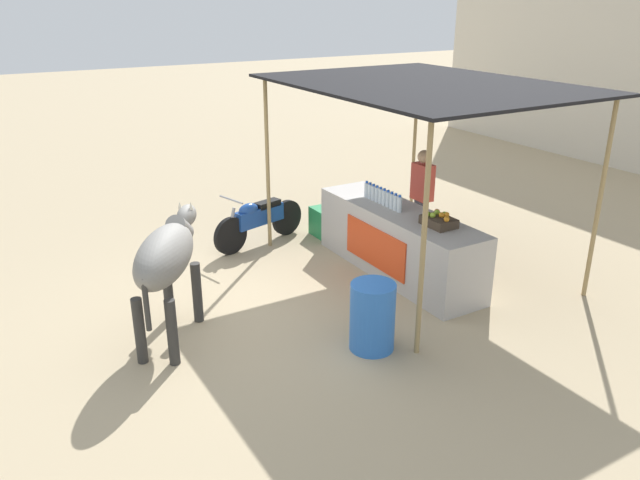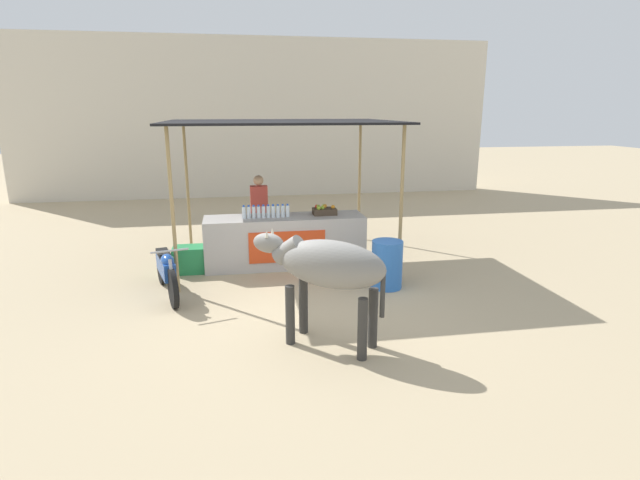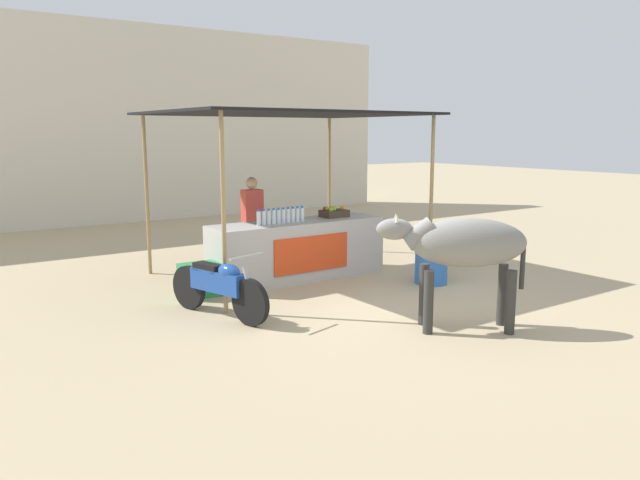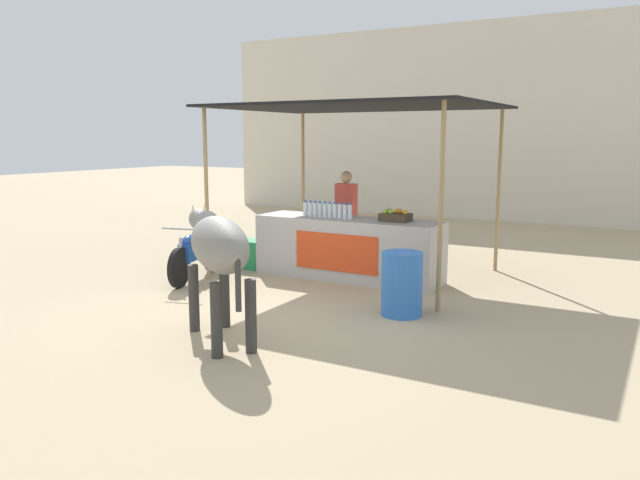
{
  "view_description": "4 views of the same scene",
  "coord_description": "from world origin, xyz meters",
  "px_view_note": "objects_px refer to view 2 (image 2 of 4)",
  "views": [
    {
      "loc": [
        6.63,
        -3.0,
        3.79
      ],
      "look_at": [
        -0.04,
        0.92,
        0.75
      ],
      "focal_mm": 35.0,
      "sensor_mm": 36.0,
      "label": 1
    },
    {
      "loc": [
        -0.93,
        -6.96,
        2.92
      ],
      "look_at": [
        0.49,
        1.1,
        0.76
      ],
      "focal_mm": 28.0,
      "sensor_mm": 36.0,
      "label": 2
    },
    {
      "loc": [
        -5.48,
        -6.28,
        2.4
      ],
      "look_at": [
        -0.49,
        0.86,
        0.88
      ],
      "focal_mm": 35.0,
      "sensor_mm": 36.0,
      "label": 3
    },
    {
      "loc": [
        4.44,
        -6.43,
        2.22
      ],
      "look_at": [
        0.21,
        0.95,
        0.81
      ],
      "focal_mm": 35.0,
      "sensor_mm": 36.0,
      "label": 4
    }
  ],
  "objects_px": {
    "water_barrel": "(387,264)",
    "fruit_crate": "(324,211)",
    "cow": "(327,267)",
    "motorcycle_parked": "(166,270)",
    "cooler_box": "(190,259)",
    "stall_counter": "(285,241)",
    "vendor_behind_counter": "(259,215)"
  },
  "relations": [
    {
      "from": "vendor_behind_counter",
      "to": "motorcycle_parked",
      "type": "relative_size",
      "value": 0.94
    },
    {
      "from": "stall_counter",
      "to": "cow",
      "type": "distance_m",
      "value": 3.46
    },
    {
      "from": "cooler_box",
      "to": "motorcycle_parked",
      "type": "height_order",
      "value": "motorcycle_parked"
    },
    {
      "from": "vendor_behind_counter",
      "to": "fruit_crate",
      "type": "bearing_deg",
      "value": -30.22
    },
    {
      "from": "stall_counter",
      "to": "cooler_box",
      "type": "height_order",
      "value": "stall_counter"
    },
    {
      "from": "cow",
      "to": "motorcycle_parked",
      "type": "height_order",
      "value": "cow"
    },
    {
      "from": "fruit_crate",
      "to": "cooler_box",
      "type": "distance_m",
      "value": 2.66
    },
    {
      "from": "stall_counter",
      "to": "cow",
      "type": "xyz_separation_m",
      "value": [
        0.16,
        -3.41,
        0.55
      ]
    },
    {
      "from": "fruit_crate",
      "to": "vendor_behind_counter",
      "type": "relative_size",
      "value": 0.27
    },
    {
      "from": "stall_counter",
      "to": "cow",
      "type": "relative_size",
      "value": 1.77
    },
    {
      "from": "fruit_crate",
      "to": "motorcycle_parked",
      "type": "bearing_deg",
      "value": -154.97
    },
    {
      "from": "vendor_behind_counter",
      "to": "cow",
      "type": "xyz_separation_m",
      "value": [
        0.59,
        -4.16,
        0.18
      ]
    },
    {
      "from": "water_barrel",
      "to": "fruit_crate",
      "type": "bearing_deg",
      "value": 116.26
    },
    {
      "from": "stall_counter",
      "to": "cooler_box",
      "type": "relative_size",
      "value": 5.0
    },
    {
      "from": "cooler_box",
      "to": "water_barrel",
      "type": "distance_m",
      "value": 3.61
    },
    {
      "from": "water_barrel",
      "to": "motorcycle_parked",
      "type": "bearing_deg",
      "value": 175.77
    },
    {
      "from": "fruit_crate",
      "to": "water_barrel",
      "type": "bearing_deg",
      "value": -63.74
    },
    {
      "from": "stall_counter",
      "to": "cooler_box",
      "type": "distance_m",
      "value": 1.79
    },
    {
      "from": "vendor_behind_counter",
      "to": "cow",
      "type": "distance_m",
      "value": 4.21
    },
    {
      "from": "water_barrel",
      "to": "stall_counter",
      "type": "bearing_deg",
      "value": 135.46
    },
    {
      "from": "fruit_crate",
      "to": "water_barrel",
      "type": "relative_size",
      "value": 0.54
    },
    {
      "from": "fruit_crate",
      "to": "vendor_behind_counter",
      "type": "bearing_deg",
      "value": 149.78
    },
    {
      "from": "fruit_crate",
      "to": "water_barrel",
      "type": "distance_m",
      "value": 1.87
    },
    {
      "from": "motorcycle_parked",
      "to": "water_barrel",
      "type": "bearing_deg",
      "value": -4.23
    },
    {
      "from": "stall_counter",
      "to": "motorcycle_parked",
      "type": "relative_size",
      "value": 1.71
    },
    {
      "from": "vendor_behind_counter",
      "to": "cow",
      "type": "height_order",
      "value": "vendor_behind_counter"
    },
    {
      "from": "vendor_behind_counter",
      "to": "motorcycle_parked",
      "type": "xyz_separation_m",
      "value": [
        -1.61,
        -2.01,
        -0.42
      ]
    },
    {
      "from": "vendor_behind_counter",
      "to": "water_barrel",
      "type": "bearing_deg",
      "value": -49.02
    },
    {
      "from": "cooler_box",
      "to": "cow",
      "type": "xyz_separation_m",
      "value": [
        1.93,
        -3.31,
        0.79
      ]
    },
    {
      "from": "fruit_crate",
      "to": "motorcycle_parked",
      "type": "height_order",
      "value": "fruit_crate"
    },
    {
      "from": "stall_counter",
      "to": "water_barrel",
      "type": "xyz_separation_m",
      "value": [
        1.55,
        -1.52,
        -0.08
      ]
    },
    {
      "from": "stall_counter",
      "to": "fruit_crate",
      "type": "height_order",
      "value": "fruit_crate"
    }
  ]
}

